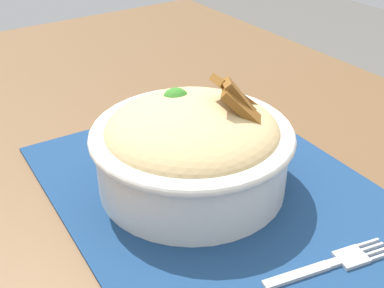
# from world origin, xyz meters

# --- Properties ---
(table) EXTENTS (1.38, 0.80, 0.74)m
(table) POSITION_xyz_m (0.00, 0.00, 0.66)
(table) COLOR brown
(table) RESTS_ON ground_plane
(placemat) EXTENTS (0.45, 0.32, 0.00)m
(placemat) POSITION_xyz_m (-0.00, -0.00, 0.74)
(placemat) COLOR navy
(placemat) RESTS_ON table
(bowl) EXTENTS (0.25, 0.25, 0.12)m
(bowl) POSITION_xyz_m (-0.05, -0.01, 0.79)
(bowl) COLOR silver
(bowl) RESTS_ON placemat
(fork) EXTENTS (0.04, 0.12, 0.00)m
(fork) POSITION_xyz_m (0.12, 0.02, 0.74)
(fork) COLOR #B8B8B8
(fork) RESTS_ON placemat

